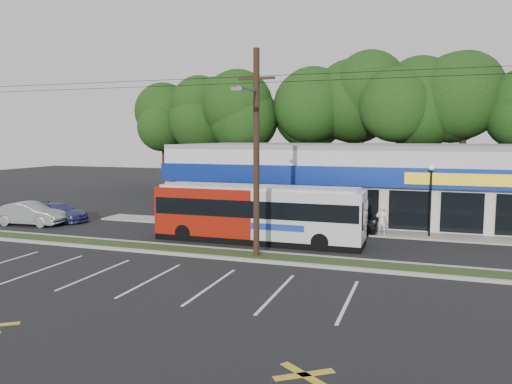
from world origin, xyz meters
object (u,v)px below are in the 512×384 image
object	(u,v)px
car_silver	(30,214)
car_blue	(60,212)
lamp_post	(431,192)
car_dark	(340,220)
pedestrian_a	(382,221)
pedestrian_b	(299,217)
metrobus	(258,212)
utility_pole	(253,146)

from	to	relation	value
car_silver	car_blue	world-z (taller)	car_silver
lamp_post	car_dark	xyz separation A→B (m)	(-5.19, -0.30, -1.88)
car_silver	pedestrian_a	bearing A→B (deg)	-85.20
car_dark	pedestrian_b	bearing A→B (deg)	85.06
car_silver	pedestrian_a	xyz separation A→B (m)	(22.44, 3.93, 0.14)
metrobus	car_silver	xyz separation A→B (m)	(-16.03, 0.07, -0.91)
car_blue	pedestrian_b	size ratio (longest dim) A/B	2.54
utility_pole	pedestrian_b	xyz separation A→B (m)	(0.42, 7.57, -4.55)
metrobus	pedestrian_a	distance (m)	7.59
car_blue	metrobus	bearing A→B (deg)	-88.88
utility_pole	car_silver	size ratio (longest dim) A/B	10.77
pedestrian_a	pedestrian_b	world-z (taller)	pedestrian_a
utility_pole	pedestrian_b	distance (m)	8.85
utility_pole	pedestrian_a	size ratio (longest dim) A/B	27.55
car_silver	car_blue	distance (m)	2.08
lamp_post	pedestrian_b	size ratio (longest dim) A/B	2.46
metrobus	car_silver	distance (m)	16.05
utility_pole	car_dark	bearing A→B (deg)	68.51
lamp_post	car_silver	size ratio (longest dim) A/B	0.92
car_blue	pedestrian_b	bearing A→B (deg)	-74.49
car_silver	metrobus	bearing A→B (deg)	-95.38
lamp_post	metrobus	distance (m)	10.11
metrobus	car_dark	distance (m)	5.66
utility_pole	pedestrian_a	xyz separation A→B (m)	(5.48, 7.57, -4.51)
car_silver	pedestrian_a	size ratio (longest dim) A/B	2.56
pedestrian_a	utility_pole	bearing A→B (deg)	51.29
pedestrian_b	utility_pole	bearing A→B (deg)	118.83
utility_pole	car_silver	bearing A→B (deg)	167.88
lamp_post	car_blue	xyz separation A→B (m)	(-24.28, -2.34, -2.03)
metrobus	car_blue	size ratio (longest dim) A/B	2.68
utility_pole	lamp_post	xyz separation A→B (m)	(8.17, 7.87, -2.74)
lamp_post	car_blue	world-z (taller)	lamp_post
car_dark	pedestrian_b	distance (m)	2.56
metrobus	car_blue	xyz separation A→B (m)	(-15.19, 1.96, -1.03)
car_dark	metrobus	bearing A→B (deg)	130.76
metrobus	car_dark	xyz separation A→B (m)	(3.90, 4.00, -0.88)
metrobus	pedestrian_a	xyz separation A→B (m)	(6.41, 4.00, -0.76)
utility_pole	car_dark	size ratio (longest dim) A/B	10.78
pedestrian_b	car_dark	bearing A→B (deg)	-147.98
metrobus	car_dark	bearing A→B (deg)	45.47
metrobus	lamp_post	bearing A→B (deg)	25.08
lamp_post	car_blue	size ratio (longest dim) A/B	0.97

